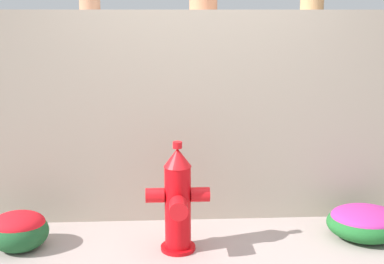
{
  "coord_description": "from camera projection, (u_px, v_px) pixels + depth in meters",
  "views": [
    {
      "loc": [
        -0.29,
        -3.5,
        1.85
      ],
      "look_at": [
        -0.06,
        0.78,
        0.83
      ],
      "focal_mm": 47.6,
      "sensor_mm": 36.0,
      "label": 1
    }
  ],
  "objects": [
    {
      "name": "flower_bush_left",
      "position": [
        365.0,
        221.0,
        4.24
      ],
      "size": [
        0.64,
        0.58,
        0.27
      ],
      "color": "#1F6329",
      "rests_on": "ground"
    },
    {
      "name": "fire_hydrant",
      "position": [
        178.0,
        202.0,
        3.95
      ],
      "size": [
        0.5,
        0.4,
        0.89
      ],
      "color": "red",
      "rests_on": "ground"
    },
    {
      "name": "flower_bush_right",
      "position": [
        18.0,
        229.0,
        4.04
      ],
      "size": [
        0.47,
        0.42,
        0.32
      ],
      "color": "#1E532A",
      "rests_on": "ground"
    },
    {
      "name": "stone_wall",
      "position": [
        197.0,
        116.0,
        4.58
      ],
      "size": [
        6.5,
        0.34,
        1.86
      ],
      "primitive_type": "cube",
      "color": "#9E9281",
      "rests_on": "ground"
    },
    {
      "name": "ground_plane",
      "position": [
        206.0,
        262.0,
        3.84
      ],
      "size": [
        24.0,
        24.0,
        0.0
      ],
      "primitive_type": "plane",
      "color": "#A79590"
    }
  ]
}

